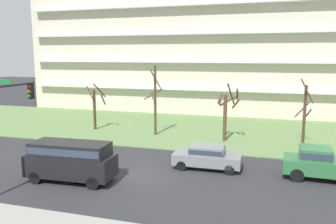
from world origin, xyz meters
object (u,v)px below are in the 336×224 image
object	(u,v)px
tree_far_left	(95,107)
tree_center	(227,112)
tree_left	(155,99)
tree_right	(305,114)
van_black_near_left	(71,158)
pickup_green_center_right	(327,164)
sedan_gray_center_left	(207,156)

from	to	relation	value
tree_far_left	tree_center	xyz separation A→B (m)	(13.03, -0.96, 0.26)
tree_far_left	tree_left	world-z (taller)	tree_left
tree_right	van_black_near_left	size ratio (longest dim) A/B	1.05
tree_left	tree_right	xyz separation A→B (m)	(12.85, -0.20, -0.69)
tree_center	tree_far_left	bearing A→B (deg)	175.78
van_black_near_left	pickup_green_center_right	size ratio (longest dim) A/B	0.97
tree_center	van_black_near_left	distance (m)	14.35
tree_left	tree_right	bearing A→B (deg)	-0.90
van_black_near_left	sedan_gray_center_left	world-z (taller)	van_black_near_left
tree_left	pickup_green_center_right	xyz separation A→B (m)	(13.49, -8.04, -2.37)
pickup_green_center_right	sedan_gray_center_left	bearing A→B (deg)	2.33
sedan_gray_center_left	tree_right	bearing A→B (deg)	-130.46
tree_right	van_black_near_left	world-z (taller)	tree_right
tree_center	sedan_gray_center_left	bearing A→B (deg)	-92.36
van_black_near_left	pickup_green_center_right	bearing A→B (deg)	14.51
tree_left	sedan_gray_center_left	xyz separation A→B (m)	(6.31, -8.05, -2.52)
tree_far_left	pickup_green_center_right	bearing A→B (deg)	-23.23
pickup_green_center_right	tree_left	bearing A→B (deg)	-28.54
tree_left	van_black_near_left	bearing A→B (deg)	-94.65
tree_right	sedan_gray_center_left	bearing A→B (deg)	-129.80
tree_right	sedan_gray_center_left	distance (m)	10.38
tree_far_left	pickup_green_center_right	xyz separation A→B (m)	(19.90, -8.54, -1.35)
tree_far_left	pickup_green_center_right	distance (m)	21.69
tree_right	pickup_green_center_right	xyz separation A→B (m)	(0.64, -7.84, -1.68)
tree_right	tree_center	bearing A→B (deg)	-177.58
tree_left	sedan_gray_center_left	world-z (taller)	tree_left
tree_left	van_black_near_left	distance (m)	12.75
tree_right	van_black_near_left	distance (m)	18.62
tree_left	tree_far_left	bearing A→B (deg)	175.58
sedan_gray_center_left	pickup_green_center_right	distance (m)	7.19
tree_left	pickup_green_center_right	bearing A→B (deg)	-30.80
tree_right	sedan_gray_center_left	xyz separation A→B (m)	(-6.54, -7.85, -1.83)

